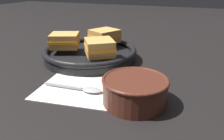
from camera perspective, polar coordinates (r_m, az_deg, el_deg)
ground_plane at (r=0.54m, az=-2.05°, el=-5.11°), size 4.00×4.00×0.00m
napkin at (r=0.55m, az=-7.88°, el=-4.52°), size 0.23×0.20×0.00m
soup_bowl at (r=0.47m, az=6.00°, el=-4.95°), size 0.14×0.14×0.06m
spoon at (r=0.53m, az=-7.41°, el=-4.89°), size 0.15×0.03×0.01m
skillet at (r=0.74m, az=-5.72°, el=4.28°), size 0.31×0.31×0.04m
sandwich_near_left at (r=0.65m, az=-3.28°, el=5.95°), size 0.12×0.12×0.05m
sandwich_near_right at (r=0.79m, az=-1.96°, el=8.85°), size 0.11×0.12×0.05m
sandwich_far_left at (r=0.74m, az=-12.22°, el=7.55°), size 0.12×0.11×0.05m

